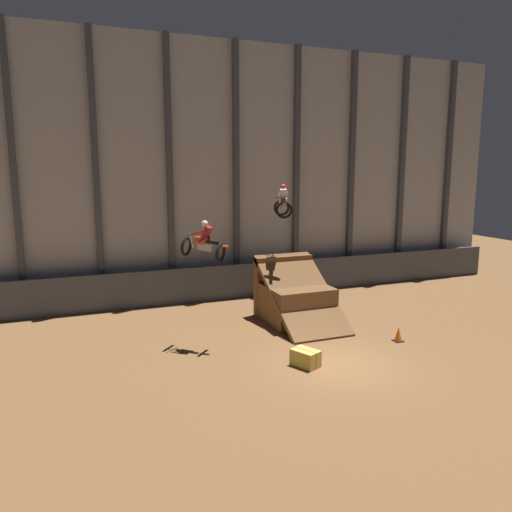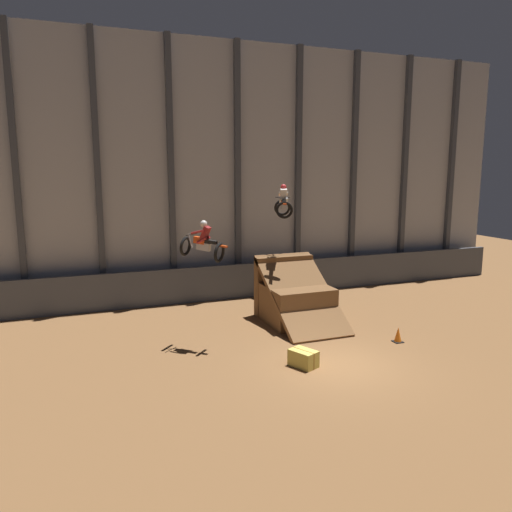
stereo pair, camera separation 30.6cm
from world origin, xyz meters
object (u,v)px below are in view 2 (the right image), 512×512
(dirt_ramp, at_px, (293,298))
(traffic_cone_near_ramp, at_px, (398,335))
(hay_bale_trackside, at_px, (303,358))
(rider_bike_right_air, at_px, (283,204))
(rider_bike_left_air, at_px, (203,243))

(dirt_ramp, height_order, traffic_cone_near_ramp, dirt_ramp)
(dirt_ramp, distance_m, traffic_cone_near_ramp, 4.78)
(traffic_cone_near_ramp, height_order, hay_bale_trackside, traffic_cone_near_ramp)
(rider_bike_right_air, height_order, traffic_cone_near_ramp, rider_bike_right_air)
(rider_bike_right_air, bearing_deg, traffic_cone_near_ramp, -41.77)
(rider_bike_right_air, bearing_deg, hay_bale_trackside, -86.95)
(dirt_ramp, height_order, rider_bike_left_air, rider_bike_left_air)
(dirt_ramp, bearing_deg, hay_bale_trackside, -111.35)
(hay_bale_trackside, bearing_deg, traffic_cone_near_ramp, 10.87)
(traffic_cone_near_ramp, bearing_deg, dirt_ramp, 122.15)
(rider_bike_left_air, height_order, traffic_cone_near_ramp, rider_bike_left_air)
(rider_bike_left_air, height_order, rider_bike_right_air, rider_bike_right_air)
(rider_bike_left_air, bearing_deg, rider_bike_right_air, -15.64)
(rider_bike_left_air, relative_size, rider_bike_right_air, 0.93)
(traffic_cone_near_ramp, bearing_deg, rider_bike_right_air, 117.96)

